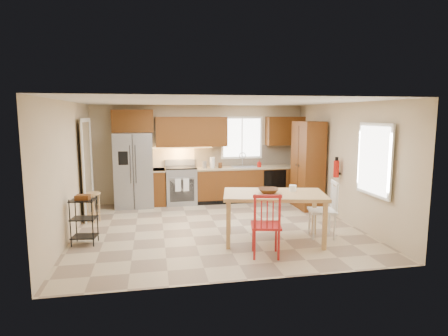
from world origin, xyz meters
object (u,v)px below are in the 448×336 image
chair_red (266,224)px  utility_cart (84,221)px  soap_bottle (259,164)px  fire_extinguisher (336,169)px  table_bowl (268,194)px  bar_stool (93,207)px  pantry (308,165)px  chair_white (322,210)px  range_stove (181,186)px  refrigerator (134,170)px  dining_table (274,218)px  table_jar (293,189)px

chair_red → utility_cart: bearing=171.6°
soap_bottle → fire_extinguisher: fire_extinguisher is taller
table_bowl → bar_stool: 3.79m
bar_stool → pantry: bearing=-19.2°
chair_red → chair_white: bearing=40.7°
range_stove → soap_bottle: size_ratio=4.82×
refrigerator → chair_red: (2.21, -3.77, -0.39)m
fire_extinguisher → soap_bottle: bearing=120.5°
range_stove → dining_table: 3.48m
table_bowl → bar_stool: table_bowl is taller
fire_extinguisher → chair_red: (-2.12, -1.80, -0.58)m
fire_extinguisher → table_jar: 1.74m
dining_table → table_bowl: table_bowl is taller
soap_bottle → chair_white: (0.33, -3.05, -0.47)m
fire_extinguisher → dining_table: bearing=-147.1°
pantry → bar_stool: pantry is taller
table_bowl → utility_cart: (-3.19, 0.47, -0.46)m
chair_white → pantry: bearing=-3.8°
range_stove → chair_white: size_ratio=0.88×
table_jar → refrigerator: bearing=134.4°
chair_red → table_jar: (0.74, 0.76, 0.39)m
utility_cart → bar_stool: bearing=100.4°
chair_white → chair_red: bearing=130.7°
dining_table → soap_bottle: bearing=91.1°
chair_red → utility_cart: (-2.96, 1.12, -0.10)m
soap_bottle → pantry: bearing=-43.5°
chair_red → table_jar: bearing=58.3°
chair_red → table_bowl: bearing=82.3°
bar_stool → range_stove: bearing=10.9°
range_stove → bar_stool: size_ratio=1.45×
table_bowl → fire_extinguisher: bearing=31.3°
table_bowl → soap_bottle: bearing=76.6°
bar_stool → utility_cart: (0.05, -1.40, 0.10)m
refrigerator → fire_extinguisher: size_ratio=5.06×
fire_extinguisher → table_jar: bearing=-143.2°
utility_cart → pantry: bearing=27.8°
refrigerator → dining_table: 4.06m
chair_white → utility_cart: size_ratio=1.25×
refrigerator → chair_red: size_ratio=1.75×
table_jar → bar_stool: size_ratio=0.27×
table_jar → utility_cart: bearing=174.4°
bar_stool → dining_table: bearing=-52.1°
chair_white → utility_cart: (-4.26, 0.42, -0.10)m
soap_bottle → bar_stool: soap_bottle is taller
chair_red → bar_stool: size_ratio=1.65×
chair_red → fire_extinguisher: bearing=52.7°
soap_bottle → bar_stool: bearing=-163.0°
dining_table → bar_stool: (-3.36, 1.88, -0.12)m
table_bowl → utility_cart: table_bowl is taller
soap_bottle → range_stove: bearing=177.6°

